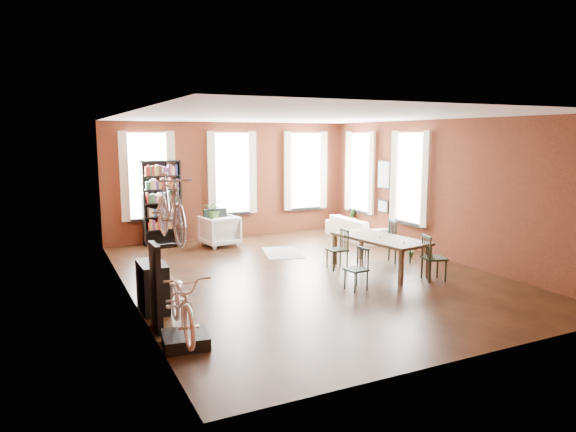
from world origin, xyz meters
TOP-DOWN VIEW (x-y plane):
  - room at (0.25, 0.62)m, footprint 9.00×9.04m
  - dining_table at (1.54, -0.43)m, footprint 1.29×2.24m
  - dining_chair_a at (0.33, -1.38)m, footprint 0.40×0.40m
  - dining_chair_b at (0.80, 0.07)m, footprint 0.42×0.42m
  - dining_chair_c at (2.07, -1.50)m, footprint 0.51×0.51m
  - dining_chair_d at (2.40, 0.00)m, footprint 0.54×0.54m
  - bookshelf at (-2.00, 4.30)m, footprint 1.00×0.32m
  - white_armchair at (-0.73, 3.42)m, footprint 0.96×0.92m
  - cream_sofa at (2.95, 2.60)m, footprint 0.61×2.08m
  - striped_rug at (0.39, 1.96)m, footprint 1.17×1.54m
  - bike_trainer at (-3.18, -2.55)m, footprint 0.66×0.66m
  - bike_wall_rack at (-3.40, -1.80)m, footprint 0.16×0.60m
  - console_table at (-3.28, -0.90)m, footprint 0.40×0.80m
  - plant_stand at (-0.78, 3.70)m, footprint 0.37×0.37m
  - plant_by_sofa at (3.37, 3.54)m, footprint 0.56×0.82m
  - plant_small at (2.95, 0.29)m, footprint 0.39×0.53m
  - bicycle_floor at (-3.20, -2.53)m, footprint 0.66×0.94m
  - bicycle_hung at (-3.15, -1.80)m, footprint 0.47×1.00m
  - plant_on_stand at (-0.76, 3.73)m, footprint 0.66×0.69m

SIDE VIEW (x-z plane):
  - striped_rug at x=0.39m, z-range 0.00..0.01m
  - plant_small at x=2.95m, z-range 0.00..0.17m
  - bike_trainer at x=-3.18m, z-range 0.00..0.17m
  - plant_by_sofa at x=3.37m, z-range 0.00..0.33m
  - plant_stand at x=-0.78m, z-range 0.00..0.65m
  - dining_table at x=1.54m, z-range 0.00..0.72m
  - dining_chair_a at x=0.33m, z-range 0.00..0.78m
  - console_table at x=-3.28m, z-range 0.00..0.80m
  - cream_sofa at x=2.95m, z-range 0.00..0.81m
  - dining_chair_b at x=0.80m, z-range 0.00..0.85m
  - white_armchair at x=-0.73m, z-range 0.00..0.88m
  - dining_chair_c at x=2.07m, z-range 0.00..0.90m
  - dining_chair_d at x=2.40m, z-range 0.00..0.96m
  - bike_wall_rack at x=-3.40m, z-range 0.00..1.30m
  - plant_on_stand at x=-0.76m, z-range 0.65..1.07m
  - bicycle_floor at x=-3.20m, z-range 0.17..1.88m
  - bookshelf at x=-2.00m, z-range 0.00..2.20m
  - bicycle_hung at x=-3.15m, z-range 1.30..2.96m
  - room at x=0.25m, z-range 0.53..3.75m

